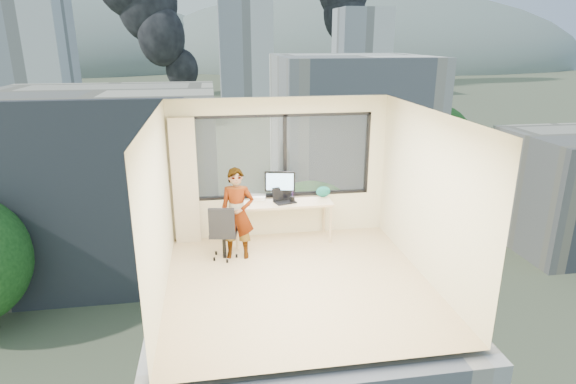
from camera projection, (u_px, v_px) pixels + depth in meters
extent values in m
cube|color=#D0AF87|center=(298.00, 283.00, 7.33)|extent=(4.00, 4.00, 0.01)
cube|color=white|center=(300.00, 114.00, 6.52)|extent=(4.00, 4.00, 0.01)
cube|color=beige|center=(333.00, 265.00, 5.05)|extent=(4.00, 0.01, 2.60)
cube|color=beige|center=(158.00, 211.00, 6.63)|extent=(0.01, 4.00, 2.60)
cube|color=beige|center=(428.00, 196.00, 7.23)|extent=(0.01, 4.00, 2.60)
cube|color=beige|center=(185.00, 182.00, 8.48)|extent=(0.45, 0.14, 2.30)
cube|color=tan|center=(282.00, 221.00, 8.77)|extent=(1.80, 0.60, 0.75)
imported|color=#2D2D33|center=(237.00, 214.00, 7.97)|extent=(0.62, 0.46, 1.57)
cube|color=white|center=(258.00, 197.00, 8.80)|extent=(0.33, 0.29, 0.07)
cube|color=black|center=(247.00, 206.00, 8.45)|extent=(0.11, 0.07, 0.01)
cylinder|color=black|center=(292.00, 199.00, 8.62)|extent=(0.11, 0.11, 0.11)
ellipsoid|color=#0D5142|center=(323.00, 192.00, 8.90)|extent=(0.30, 0.21, 0.21)
cube|color=#515B3D|center=(216.00, 108.00, 124.32)|extent=(400.00, 400.00, 0.04)
cube|color=beige|center=(112.00, 183.00, 36.31)|extent=(16.00, 12.00, 14.00)
cube|color=white|center=(349.00, 140.00, 46.67)|extent=(14.00, 13.00, 16.00)
cube|color=silver|center=(31.00, 57.00, 91.25)|extent=(14.00, 14.00, 28.00)
cube|color=silver|center=(245.00, 48.00, 120.88)|extent=(13.00, 13.00, 30.00)
cube|color=silver|center=(361.00, 53.00, 145.84)|extent=(15.00, 15.00, 26.00)
cube|color=silver|center=(7.00, 61.00, 140.06)|extent=(16.00, 14.00, 22.00)
ellipsoid|color=slate|center=(15.00, 67.00, 294.04)|extent=(288.00, 216.00, 90.00)
ellipsoid|color=slate|center=(358.00, 64.00, 327.12)|extent=(300.00, 220.00, 96.00)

